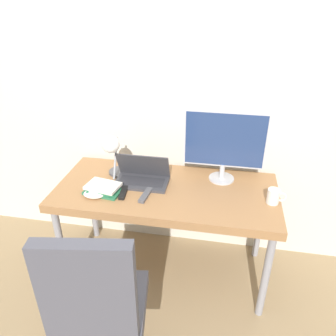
{
  "coord_description": "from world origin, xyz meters",
  "views": [
    {
      "loc": [
        0.36,
        -1.53,
        1.96
      ],
      "look_at": [
        0.02,
        0.31,
        0.94
      ],
      "focal_mm": 35.0,
      "sensor_mm": 36.0,
      "label": 1
    }
  ],
  "objects_px": {
    "laptop": "(142,177)",
    "book_stack": "(103,188)",
    "office_chair": "(98,305)",
    "monitor": "(225,143)",
    "game_controller": "(94,194)",
    "mug": "(274,196)",
    "desk_lamp": "(113,150)"
  },
  "relations": [
    {
      "from": "laptop",
      "to": "book_stack",
      "type": "xyz_separation_m",
      "value": [
        -0.23,
        -0.17,
        -0.02
      ]
    },
    {
      "from": "office_chair",
      "to": "book_stack",
      "type": "distance_m",
      "value": 0.81
    },
    {
      "from": "monitor",
      "to": "game_controller",
      "type": "relative_size",
      "value": 3.99
    },
    {
      "from": "monitor",
      "to": "mug",
      "type": "distance_m",
      "value": 0.48
    },
    {
      "from": "desk_lamp",
      "to": "office_chair",
      "type": "bearing_deg",
      "value": -77.37
    },
    {
      "from": "book_stack",
      "to": "mug",
      "type": "relative_size",
      "value": 2.12
    },
    {
      "from": "monitor",
      "to": "book_stack",
      "type": "xyz_separation_m",
      "value": [
        -0.78,
        -0.32,
        -0.26
      ]
    },
    {
      "from": "desk_lamp",
      "to": "mug",
      "type": "distance_m",
      "value": 1.11
    },
    {
      "from": "laptop",
      "to": "monitor",
      "type": "distance_m",
      "value": 0.62
    },
    {
      "from": "mug",
      "to": "game_controller",
      "type": "bearing_deg",
      "value": -172.84
    },
    {
      "from": "monitor",
      "to": "game_controller",
      "type": "xyz_separation_m",
      "value": [
        -0.82,
        -0.39,
        -0.27
      ]
    },
    {
      "from": "office_chair",
      "to": "mug",
      "type": "xyz_separation_m",
      "value": [
        0.88,
        0.83,
        0.21
      ]
    },
    {
      "from": "laptop",
      "to": "monitor",
      "type": "height_order",
      "value": "monitor"
    },
    {
      "from": "office_chair",
      "to": "book_stack",
      "type": "xyz_separation_m",
      "value": [
        -0.23,
        0.75,
        0.18
      ]
    },
    {
      "from": "book_stack",
      "to": "desk_lamp",
      "type": "bearing_deg",
      "value": 81.65
    },
    {
      "from": "laptop",
      "to": "monitor",
      "type": "xyz_separation_m",
      "value": [
        0.55,
        0.15,
        0.24
      ]
    },
    {
      "from": "office_chair",
      "to": "game_controller",
      "type": "bearing_deg",
      "value": 111.73
    },
    {
      "from": "monitor",
      "to": "mug",
      "type": "height_order",
      "value": "monitor"
    },
    {
      "from": "mug",
      "to": "office_chair",
      "type": "bearing_deg",
      "value": -136.77
    },
    {
      "from": "office_chair",
      "to": "game_controller",
      "type": "distance_m",
      "value": 0.76
    },
    {
      "from": "laptop",
      "to": "game_controller",
      "type": "distance_m",
      "value": 0.36
    },
    {
      "from": "mug",
      "to": "book_stack",
      "type": "bearing_deg",
      "value": -176.02
    },
    {
      "from": "book_stack",
      "to": "game_controller",
      "type": "bearing_deg",
      "value": -120.4
    },
    {
      "from": "monitor",
      "to": "mug",
      "type": "relative_size",
      "value": 4.59
    },
    {
      "from": "laptop",
      "to": "mug",
      "type": "distance_m",
      "value": 0.89
    },
    {
      "from": "book_stack",
      "to": "game_controller",
      "type": "distance_m",
      "value": 0.08
    },
    {
      "from": "mug",
      "to": "laptop",
      "type": "bearing_deg",
      "value": 173.81
    },
    {
      "from": "desk_lamp",
      "to": "office_chair",
      "type": "distance_m",
      "value": 1.03
    },
    {
      "from": "laptop",
      "to": "desk_lamp",
      "type": "bearing_deg",
      "value": 179.9
    },
    {
      "from": "office_chair",
      "to": "mug",
      "type": "bearing_deg",
      "value": 43.23
    },
    {
      "from": "monitor",
      "to": "office_chair",
      "type": "height_order",
      "value": "monitor"
    },
    {
      "from": "laptop",
      "to": "desk_lamp",
      "type": "xyz_separation_m",
      "value": [
        -0.2,
        0.0,
        0.19
      ]
    }
  ]
}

